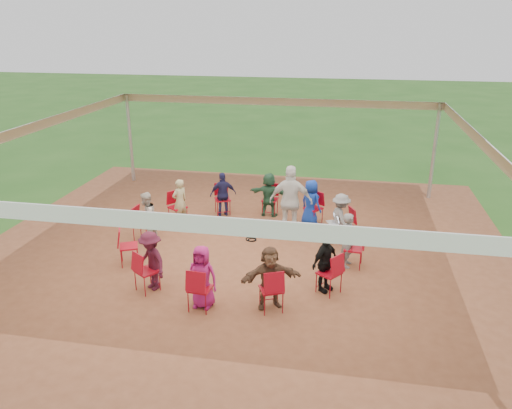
% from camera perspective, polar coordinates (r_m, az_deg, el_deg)
% --- Properties ---
extents(ground, '(80.00, 80.00, 0.00)m').
position_cam_1_polar(ground, '(12.21, -1.59, -5.47)').
color(ground, '#245019').
rests_on(ground, ground).
extents(dirt_patch, '(13.00, 13.00, 0.00)m').
position_cam_1_polar(dirt_patch, '(12.21, -1.59, -5.45)').
color(dirt_patch, brown).
rests_on(dirt_patch, ground).
extents(tent, '(10.33, 10.33, 3.00)m').
position_cam_1_polar(tent, '(11.39, -1.70, 5.35)').
color(tent, '#B2B2B7').
rests_on(tent, ground).
extents(chair_0, '(0.57, 0.56, 0.90)m').
position_cam_1_polar(chair_0, '(12.80, 10.09, -2.35)').
color(chair_0, '#9E0716').
rests_on(chair_0, ground).
extents(chair_1, '(0.60, 0.60, 0.90)m').
position_cam_1_polar(chair_1, '(13.81, 6.57, -0.45)').
color(chair_1, '#9E0716').
rests_on(chair_1, ground).
extents(chair_2, '(0.46, 0.48, 0.90)m').
position_cam_1_polar(chair_2, '(14.40, 1.61, 0.55)').
color(chair_2, '#9E0716').
rests_on(chair_2, ground).
extents(chair_3, '(0.56, 0.57, 0.90)m').
position_cam_1_polar(chair_3, '(14.45, -3.84, 0.59)').
color(chair_3, '#9E0716').
rests_on(chair_3, ground).
extents(chair_4, '(0.60, 0.60, 0.90)m').
position_cam_1_polar(chair_4, '(13.97, -8.95, -0.33)').
color(chair_4, '#9E0716').
rests_on(chair_4, ground).
extents(chair_5, '(0.48, 0.46, 0.90)m').
position_cam_1_polar(chair_5, '(13.03, -12.81, -2.14)').
color(chair_5, '#9E0716').
rests_on(chair_5, ground).
extents(chair_6, '(0.57, 0.56, 0.90)m').
position_cam_1_polar(chair_6, '(11.81, -14.34, -4.67)').
color(chair_6, '#9E0716').
rests_on(chair_6, ground).
extents(chair_7, '(0.60, 0.60, 0.90)m').
position_cam_1_polar(chair_7, '(10.61, -12.37, -7.46)').
color(chair_7, '#9E0716').
rests_on(chair_7, ground).
extents(chair_8, '(0.46, 0.48, 0.90)m').
position_cam_1_polar(chair_8, '(9.80, -6.41, -9.53)').
color(chair_8, '#9E0716').
rests_on(chair_8, ground).
extents(chair_9, '(0.56, 0.57, 0.90)m').
position_cam_1_polar(chair_9, '(9.72, 1.76, -9.68)').
color(chair_9, '#9E0716').
rests_on(chair_9, ground).
extents(chair_10, '(0.60, 0.60, 0.90)m').
position_cam_1_polar(chair_10, '(10.40, 8.36, -7.76)').
color(chair_10, '#9E0716').
rests_on(chair_10, ground).
extents(chair_11, '(0.48, 0.46, 0.90)m').
position_cam_1_polar(chair_11, '(11.56, 11.07, -4.96)').
color(chair_11, '#9E0716').
rests_on(chair_11, ground).
extents(person_seated_0, '(0.72, 0.92, 1.28)m').
position_cam_1_polar(person_seated_0, '(12.68, 9.65, -1.58)').
color(person_seated_0, slate).
rests_on(person_seated_0, ground).
extents(person_seated_1, '(0.71, 0.65, 1.28)m').
position_cam_1_polar(person_seated_1, '(13.66, 6.28, 0.20)').
color(person_seated_1, navy).
rests_on(person_seated_1, ground).
extents(person_seated_2, '(1.23, 0.56, 1.28)m').
position_cam_1_polar(person_seated_2, '(14.22, 1.50, 1.14)').
color(person_seated_2, '#265136').
rests_on(person_seated_2, ground).
extents(person_seated_3, '(0.84, 0.66, 1.28)m').
position_cam_1_polar(person_seated_3, '(14.27, -3.78, 1.18)').
color(person_seated_3, '#1C1B42').
rests_on(person_seated_3, ground).
extents(person_seated_4, '(0.52, 0.56, 1.28)m').
position_cam_1_polar(person_seated_4, '(13.81, -8.71, 0.31)').
color(person_seated_4, tan).
rests_on(person_seated_4, ground).
extents(person_seated_5, '(0.42, 0.66, 1.28)m').
position_cam_1_polar(person_seated_5, '(12.90, -12.41, -1.39)').
color(person_seated_5, '#BCB3A5').
rests_on(person_seated_5, ground).
extents(person_seated_6, '(0.91, 0.82, 1.28)m').
position_cam_1_polar(person_seated_6, '(10.58, -11.90, -6.32)').
color(person_seated_6, '#431122').
rests_on(person_seated_6, ground).
extents(person_seated_7, '(0.66, 0.41, 1.28)m').
position_cam_1_polar(person_seated_7, '(9.80, -6.19, -8.20)').
color(person_seated_7, '#9A155B').
rests_on(person_seated_7, ground).
extents(person_seated_8, '(1.27, 0.90, 1.28)m').
position_cam_1_polar(person_seated_8, '(9.73, 1.58, -8.33)').
color(person_seated_8, '#533625').
rests_on(person_seated_8, ground).
extents(person_seated_9, '(0.75, 0.84, 1.28)m').
position_cam_1_polar(person_seated_9, '(10.38, 7.89, -6.59)').
color(person_seated_9, black).
rests_on(person_seated_9, ground).
extents(person_seated_10, '(0.35, 0.50, 1.28)m').
position_cam_1_polar(person_seated_10, '(11.49, 10.54, -4.01)').
color(person_seated_10, slate).
rests_on(person_seated_10, ground).
extents(standing_person, '(1.12, 0.59, 1.89)m').
position_cam_1_polar(standing_person, '(12.81, 4.01, 0.36)').
color(standing_person, silver).
rests_on(standing_person, ground).
extents(cable_coil, '(0.30, 0.30, 0.03)m').
position_cam_1_polar(cable_coil, '(12.85, -0.53, -4.00)').
color(cable_coil, black).
rests_on(cable_coil, ground).
extents(laptop, '(0.37, 0.41, 0.23)m').
position_cam_1_polar(laptop, '(12.63, 8.97, -1.80)').
color(laptop, '#B7B7BC').
rests_on(laptop, ground).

